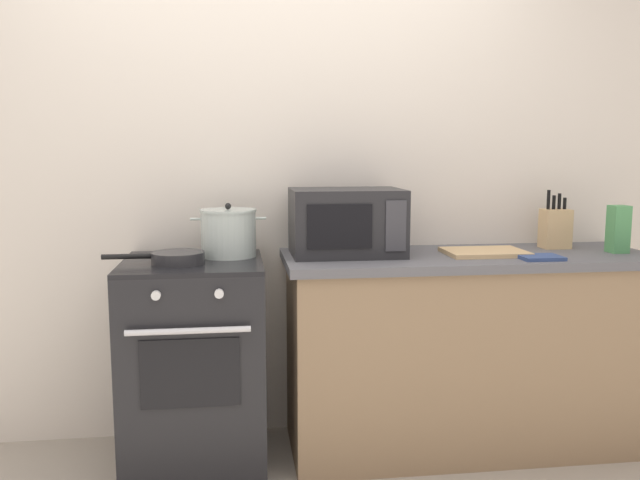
{
  "coord_description": "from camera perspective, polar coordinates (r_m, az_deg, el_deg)",
  "views": [
    {
      "loc": [
        -0.16,
        -2.21,
        1.39
      ],
      "look_at": [
        0.21,
        0.6,
        1.0
      ],
      "focal_mm": 36.48,
      "sensor_mm": 36.0,
      "label": 1
    }
  ],
  "objects": [
    {
      "name": "cutting_board",
      "position": [
        3.07,
        14.23,
        -1.04
      ],
      "size": [
        0.36,
        0.26,
        0.02
      ],
      "primitive_type": "cube",
      "color": "tan",
      "rests_on": "countertop_right"
    },
    {
      "name": "frying_pan",
      "position": [
        2.79,
        -12.51,
        -1.53
      ],
      "size": [
        0.42,
        0.22,
        0.05
      ],
      "color": "#28282B",
      "rests_on": "stove"
    },
    {
      "name": "oven_mitt",
      "position": [
        3.0,
        18.75,
        -1.45
      ],
      "size": [
        0.18,
        0.14,
        0.02
      ],
      "primitive_type": "cube",
      "color": "#33477A",
      "rests_on": "countertop_right"
    },
    {
      "name": "countertop_right",
      "position": [
        3.07,
        12.91,
        -1.57
      ],
      "size": [
        1.7,
        0.6,
        0.04
      ],
      "primitive_type": "cube",
      "color": "#59595E",
      "rests_on": "lower_cabinet_right"
    },
    {
      "name": "knife_block",
      "position": [
        3.35,
        19.94,
        1.0
      ],
      "size": [
        0.13,
        0.1,
        0.28
      ],
      "color": "tan",
      "rests_on": "countertop_right"
    },
    {
      "name": "back_wall",
      "position": [
        3.22,
        0.78,
        5.33
      ],
      "size": [
        4.4,
        0.1,
        2.5
      ],
      "primitive_type": "cube",
      "color": "silver",
      "rests_on": "ground_plane"
    },
    {
      "name": "stove",
      "position": [
        2.97,
        -10.91,
        -10.58
      ],
      "size": [
        0.6,
        0.64,
        0.92
      ],
      "color": "black",
      "rests_on": "ground_plane"
    },
    {
      "name": "microwave",
      "position": [
        2.95,
        2.33,
        1.6
      ],
      "size": [
        0.5,
        0.37,
        0.3
      ],
      "color": "#232326",
      "rests_on": "countertop_right"
    },
    {
      "name": "pasta_box",
      "position": [
        3.31,
        24.69,
        0.87
      ],
      "size": [
        0.08,
        0.08,
        0.22
      ],
      "primitive_type": "cube",
      "color": "#4C9356",
      "rests_on": "countertop_right"
    },
    {
      "name": "stock_pot",
      "position": [
        2.93,
        -8.03,
        0.63
      ],
      "size": [
        0.33,
        0.25,
        0.24
      ],
      "color": "#B8C7BF",
      "rests_on": "stove"
    },
    {
      "name": "lower_cabinet_right",
      "position": [
        3.17,
        12.65,
        -9.8
      ],
      "size": [
        1.64,
        0.56,
        0.88
      ],
      "primitive_type": "cube",
      "color": "#8C7051",
      "rests_on": "ground_plane"
    }
  ]
}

